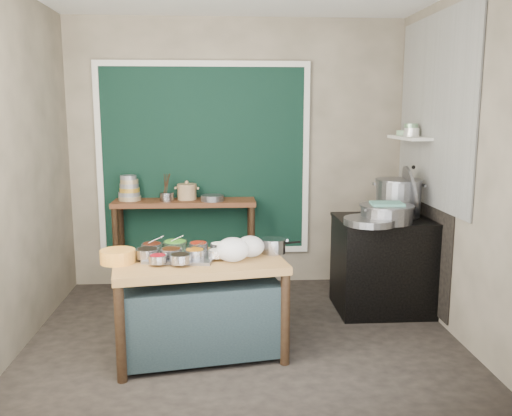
{
  "coord_description": "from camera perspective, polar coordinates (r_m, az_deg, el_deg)",
  "views": [
    {
      "loc": [
        -0.18,
        -4.25,
        1.84
      ],
      "look_at": [
        0.12,
        0.25,
        1.04
      ],
      "focal_mm": 38.0,
      "sensor_mm": 36.0,
      "label": 1
    }
  ],
  "objects": [
    {
      "name": "yellow_basin",
      "position": [
        4.11,
        -14.35,
        -4.95
      ],
      "size": [
        0.26,
        0.26,
        0.1
      ],
      "primitive_type": "cylinder",
      "rotation": [
        0.0,
        0.0,
        0.0
      ],
      "color": "#CF833A",
      "rests_on": "prep_table"
    },
    {
      "name": "saucepan",
      "position": [
        4.25,
        1.82,
        -4.01
      ],
      "size": [
        0.26,
        0.26,
        0.11
      ],
      "primitive_type": null,
      "rotation": [
        0.0,
        0.0,
        0.33
      ],
      "color": "gray",
      "rests_on": "prep_table"
    },
    {
      "name": "tile_panel",
      "position": [
        5.16,
        18.23,
        9.66
      ],
      "size": [
        0.02,
        1.7,
        1.7
      ],
      "primitive_type": "cube",
      "color": "#B2B2AA",
      "rests_on": "right_wall"
    },
    {
      "name": "back_counter",
      "position": [
        5.7,
        -7.42,
        -3.89
      ],
      "size": [
        1.45,
        0.4,
        0.95
      ],
      "primitive_type": "cube",
      "color": "#5A2E19",
      "rests_on": "floor"
    },
    {
      "name": "bowl_stack",
      "position": [
        5.69,
        -13.21,
        1.92
      ],
      "size": [
        0.23,
        0.23,
        0.26
      ],
      "color": "tan",
      "rests_on": "back_counter"
    },
    {
      "name": "plastic_bag_a",
      "position": [
        4.0,
        -2.46,
        -4.39
      ],
      "size": [
        0.3,
        0.27,
        0.18
      ],
      "primitive_type": "ellipsoid",
      "rotation": [
        0.0,
        0.0,
        -0.33
      ],
      "color": "white",
      "rests_on": "prep_table"
    },
    {
      "name": "prep_table",
      "position": [
        4.21,
        -5.96,
        -10.35
      ],
      "size": [
        1.35,
        0.92,
        0.75
      ],
      "primitive_type": "cube",
      "rotation": [
        0.0,
        0.0,
        0.17
      ],
      "color": "olive",
      "rests_on": "floor"
    },
    {
      "name": "green_cloth",
      "position": [
        4.89,
        13.62,
        0.45
      ],
      "size": [
        0.29,
        0.23,
        0.02
      ],
      "primitive_type": "cube",
      "rotation": [
        0.0,
        0.0,
        -0.07
      ],
      "color": "#4F8F81",
      "rests_on": "steamer"
    },
    {
      "name": "shelf_bowl_green",
      "position": [
        5.58,
        15.27,
        7.63
      ],
      "size": [
        0.17,
        0.17,
        0.05
      ],
      "primitive_type": "cylinder",
      "rotation": [
        0.0,
        0.0,
        -0.28
      ],
      "color": "gray",
      "rests_on": "wall_shelf"
    },
    {
      "name": "steamer",
      "position": [
        4.91,
        13.58,
        -0.57
      ],
      "size": [
        0.64,
        0.64,
        0.16
      ],
      "primitive_type": null,
      "rotation": [
        0.0,
        0.0,
        0.41
      ],
      "color": "gray",
      "rests_on": "stove_top"
    },
    {
      "name": "stove_top",
      "position": [
        5.13,
        13.64,
        -1.2
      ],
      "size": [
        0.92,
        0.69,
        0.03
      ],
      "primitive_type": "cube",
      "color": "black",
      "rests_on": "stove_block"
    },
    {
      "name": "shallow_pan",
      "position": [
        4.78,
        11.87,
        -1.39
      ],
      "size": [
        0.5,
        0.5,
        0.06
      ],
      "primitive_type": "cylinder",
      "rotation": [
        0.0,
        0.0,
        -0.13
      ],
      "color": "gray",
      "rests_on": "stove_top"
    },
    {
      "name": "shelf_bowl_stack",
      "position": [
        5.39,
        15.99,
        7.86
      ],
      "size": [
        0.15,
        0.15,
        0.12
      ],
      "color": "silver",
      "rests_on": "wall_shelf"
    },
    {
      "name": "condiment_tray",
      "position": [
        4.14,
        -7.91,
        -5.15
      ],
      "size": [
        0.56,
        0.44,
        0.02
      ],
      "primitive_type": "cube",
      "rotation": [
        0.0,
        0.0,
        -0.16
      ],
      "color": "gray",
      "rests_on": "prep_table"
    },
    {
      "name": "wide_bowl",
      "position": [
        5.53,
        -4.62,
        1.05
      ],
      "size": [
        0.3,
        0.3,
        0.06
      ],
      "primitive_type": "cylinder",
      "rotation": [
        0.0,
        0.0,
        0.31
      ],
      "color": "gray",
      "rests_on": "back_counter"
    },
    {
      "name": "soot_patch",
      "position": [
        5.38,
        17.22,
        -2.65
      ],
      "size": [
        0.01,
        1.3,
        1.3
      ],
      "primitive_type": "cube",
      "color": "black",
      "rests_on": "right_wall"
    },
    {
      "name": "ceramic_crock",
      "position": [
        5.64,
        -7.28,
        1.61
      ],
      "size": [
        0.24,
        0.24,
        0.14
      ],
      "primitive_type": null,
      "rotation": [
        0.0,
        0.0,
        -0.18
      ],
      "color": "#9B7855",
      "rests_on": "back_counter"
    },
    {
      "name": "stock_pot",
      "position": [
        5.23,
        14.74,
        1.07
      ],
      "size": [
        0.57,
        0.57,
        0.35
      ],
      "primitive_type": null,
      "rotation": [
        0.0,
        0.0,
        -0.35
      ],
      "color": "gray",
      "rests_on": "stove_top"
    },
    {
      "name": "pot_lid",
      "position": [
        5.2,
        15.92,
        1.66
      ],
      "size": [
        0.18,
        0.49,
        0.48
      ],
      "primitive_type": "cylinder",
      "rotation": [
        0.0,
        1.36,
        -0.12
      ],
      "color": "gray",
      "rests_on": "stove_top"
    },
    {
      "name": "back_wall",
      "position": [
        5.78,
        -2.01,
        5.67
      ],
      "size": [
        3.5,
        0.02,
        2.8
      ],
      "primitive_type": "cube",
      "color": "gray",
      "rests_on": "floor"
    },
    {
      "name": "utensil_cup",
      "position": [
        5.59,
        -9.39,
        1.18
      ],
      "size": [
        0.18,
        0.18,
        0.09
      ],
      "primitive_type": "cylinder",
      "rotation": [
        0.0,
        0.0,
        -0.31
      ],
      "color": "gray",
      "rests_on": "back_counter"
    },
    {
      "name": "stove_block",
      "position": [
        5.23,
        13.44,
        -5.94
      ],
      "size": [
        0.9,
        0.68,
        0.85
      ],
      "primitive_type": "cube",
      "color": "black",
      "rests_on": "floor"
    },
    {
      "name": "plastic_bag_b",
      "position": [
        4.13,
        -0.64,
        -4.07
      ],
      "size": [
        0.27,
        0.26,
        0.16
      ],
      "primitive_type": "ellipsoid",
      "rotation": [
        0.0,
        0.0,
        -0.38
      ],
      "color": "white",
      "rests_on": "prep_table"
    },
    {
      "name": "curtain_frame",
      "position": [
        5.73,
        -5.5,
        5.09
      ],
      "size": [
        2.22,
        0.03,
        2.02
      ],
      "primitive_type": null,
      "color": "beige",
      "rests_on": "back_wall"
    },
    {
      "name": "left_wall",
      "position": [
        4.55,
        -24.15,
        3.63
      ],
      "size": [
        0.02,
        3.0,
        2.8
      ],
      "primitive_type": "cube",
      "color": "gray",
      "rests_on": "floor"
    },
    {
      "name": "floor",
      "position": [
        4.63,
        -1.31,
        -13.48
      ],
      "size": [
        3.5,
        3.0,
        0.02
      ],
      "primitive_type": "cube",
      "color": "#302A24",
      "rests_on": "ground"
    },
    {
      "name": "condiment_bowls",
      "position": [
        4.14,
        -8.28,
        -4.5
      ],
      "size": [
        0.68,
        0.52,
        0.08
      ],
      "color": "gray",
      "rests_on": "condiment_tray"
    },
    {
      "name": "wall_shelf",
      "position": [
        5.41,
        15.87,
        7.13
      ],
      "size": [
        0.22,
        0.7,
        0.03
      ],
      "primitive_type": "cube",
      "color": "beige",
      "rests_on": "right_wall"
    },
    {
      "name": "curtain_panel",
      "position": [
        5.74,
        -5.5,
        5.1
      ],
      "size": [
        2.1,
        0.02,
        1.9
      ],
      "primitive_type": "cube",
      "color": "black",
      "rests_on": "back_wall"
    },
    {
      "name": "right_wall",
      "position": [
        4.69,
        20.71,
        4.02
      ],
      "size": [
        0.02,
        3.0,
        2.8
      ],
      "primitive_type": "cube",
      "color": "gray",
      "rests_on": "floor"
    }
  ]
}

